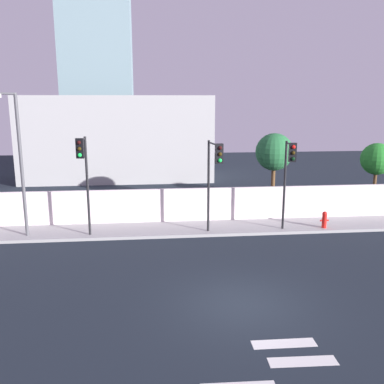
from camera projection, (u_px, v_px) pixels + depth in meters
The scene contains 12 objects.
ground_plane at pixel (242, 304), 14.03m from camera, with size 80.00×80.00×0.00m, color black.
sidewalk at pixel (208, 228), 21.98m from camera, with size 36.00×2.40×0.15m, color #999999.
perimeter_wall at pixel (205, 204), 23.02m from camera, with size 36.00×0.18×1.80m, color silver.
traffic_light_left at pixel (289, 167), 20.46m from camera, with size 0.34×1.24×4.50m.
traffic_light_center at pixel (214, 168), 19.76m from camera, with size 0.49×1.85×4.57m.
traffic_light_right at pixel (84, 166), 19.50m from camera, with size 0.36×1.17×4.80m.
street_lamp_curbside at pixel (18, 154), 19.54m from camera, with size 0.82×1.88×6.80m.
fire_hydrant at pixel (324, 219), 21.74m from camera, with size 0.44×0.26×0.87m.
roadside_tree_leftmost at pixel (274, 153), 24.31m from camera, with size 2.16×2.16×4.76m.
roadside_tree_midleft at pixel (377, 159), 25.03m from camera, with size 1.89×1.89×4.13m.
low_building_distant at pixel (118, 138), 35.55m from camera, with size 15.49×6.00×6.94m, color #ABABAB.
tower_on_skyline at pixel (97, 55), 45.24m from camera, with size 7.47×5.00×22.57m, color gray.
Camera 1 is at (-2.94, -12.66, 6.67)m, focal length 39.50 mm.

